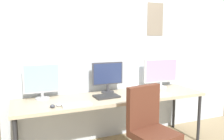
# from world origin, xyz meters

# --- Properties ---
(wall_back) EXTENTS (4.97, 0.11, 2.60)m
(wall_back) POSITION_xyz_m (0.00, 1.02, 1.30)
(wall_back) COLOR silver
(wall_back) RESTS_ON ground_plane
(desk) EXTENTS (2.57, 0.68, 0.74)m
(desk) POSITION_xyz_m (0.00, 0.60, 0.69)
(desk) COLOR tan
(desk) RESTS_ON ground_plane
(office_chair) EXTENTS (0.52, 0.52, 0.99)m
(office_chair) POSITION_xyz_m (0.15, -0.10, 0.40)
(office_chair) COLOR #2D2D33
(office_chair) RESTS_ON ground_plane
(monitor_left) EXTENTS (0.45, 0.18, 0.46)m
(monitor_left) POSITION_xyz_m (-0.90, 0.81, 0.99)
(monitor_left) COLOR silver
(monitor_left) RESTS_ON desk
(monitor_center) EXTENTS (0.45, 0.18, 0.44)m
(monitor_center) POSITION_xyz_m (0.00, 0.81, 0.99)
(monitor_center) COLOR #38383D
(monitor_center) RESTS_ON desk
(monitor_right) EXTENTS (0.60, 0.18, 0.46)m
(monitor_right) POSITION_xyz_m (0.90, 0.81, 0.99)
(monitor_right) COLOR silver
(monitor_right) RESTS_ON desk
(keyboard_left) EXTENTS (0.34, 0.13, 0.02)m
(keyboard_left) POSITION_xyz_m (-0.56, 0.37, 0.75)
(keyboard_left) COLOR silver
(keyboard_left) RESTS_ON desk
(keyboard_right) EXTENTS (0.35, 0.13, 0.02)m
(keyboard_right) POSITION_xyz_m (0.56, 0.37, 0.75)
(keyboard_right) COLOR silver
(keyboard_right) RESTS_ON desk
(mouse_left_side) EXTENTS (0.06, 0.10, 0.03)m
(mouse_left_side) POSITION_xyz_m (-0.76, 0.43, 0.76)
(mouse_left_side) COLOR silver
(mouse_left_side) RESTS_ON desk
(mouse_right_side) EXTENTS (0.06, 0.10, 0.03)m
(mouse_right_side) POSITION_xyz_m (-0.83, 0.40, 0.76)
(mouse_right_side) COLOR #38383D
(mouse_right_side) RESTS_ON desk
(laptop_closed) EXTENTS (0.33, 0.24, 0.02)m
(laptop_closed) POSITION_xyz_m (-0.11, 0.58, 0.75)
(laptop_closed) COLOR #2D2D2D
(laptop_closed) RESTS_ON desk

